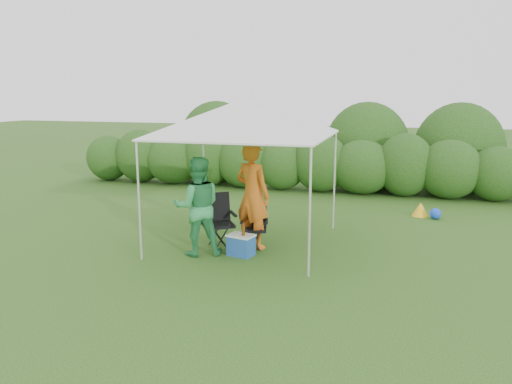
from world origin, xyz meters
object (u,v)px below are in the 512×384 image
(chair_right, at_px, (254,223))
(cooler, at_px, (241,245))
(chair_left, at_px, (217,217))
(woman, at_px, (198,206))
(canopy, at_px, (247,117))
(man, at_px, (252,195))

(chair_right, bearing_deg, cooler, -114.03)
(chair_right, relative_size, cooler, 1.57)
(chair_left, bearing_deg, woman, -139.11)
(canopy, bearing_deg, chair_right, -46.39)
(canopy, relative_size, chair_right, 3.70)
(man, xyz_separation_m, woman, (-0.83, -0.70, -0.11))
(canopy, distance_m, woman, 1.93)
(chair_right, relative_size, man, 0.41)
(chair_left, relative_size, woman, 0.57)
(chair_left, xyz_separation_m, woman, (-0.16, -0.55, 0.32))
(woman, bearing_deg, canopy, -149.99)
(chair_right, relative_size, woman, 0.46)
(cooler, bearing_deg, woman, -154.31)
(woman, relative_size, cooler, 3.38)
(woman, bearing_deg, cooler, 165.58)
(woman, height_order, cooler, woman)
(chair_right, height_order, cooler, chair_right)
(canopy, bearing_deg, man, -52.92)
(canopy, xyz_separation_m, chair_right, (0.21, -0.22, -1.99))
(chair_left, bearing_deg, cooler, -66.14)
(chair_left, height_order, woman, woman)
(man, height_order, woman, man)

